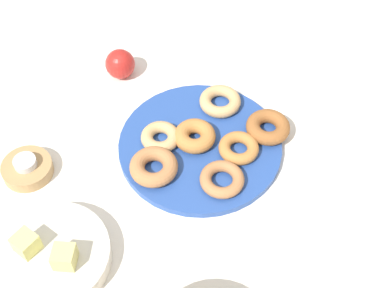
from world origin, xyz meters
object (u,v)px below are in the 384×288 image
at_px(melon_chunk_left, 64,257).
at_px(donut_2, 239,148).
at_px(melon_chunk_right, 26,243).
at_px(donut_6, 154,167).
at_px(candle_holder, 27,169).
at_px(apple, 120,64).
at_px(donut_plate, 200,146).
at_px(donut_3, 268,127).
at_px(fruit_bowl, 52,256).
at_px(donut_0, 220,101).
at_px(donut_5, 195,135).
at_px(donut_1, 222,179).
at_px(donut_4, 160,137).
at_px(tealight, 25,163).

bearing_deg(melon_chunk_left, donut_2, -108.41).
bearing_deg(melon_chunk_right, melon_chunk_left, -167.91).
distance_m(donut_2, donut_6, 0.17).
height_order(candle_holder, apple, apple).
relative_size(donut_plate, donut_3, 3.67).
bearing_deg(donut_2, candle_holder, 37.79).
xyz_separation_m(donut_plate, melon_chunk_left, (0.05, 0.34, 0.04)).
distance_m(donut_3, melon_chunk_right, 0.50).
distance_m(fruit_bowl, melon_chunk_right, 0.05).
height_order(donut_2, candle_holder, donut_2).
relative_size(donut_plate, donut_6, 3.53).
bearing_deg(donut_plate, donut_3, -135.18).
height_order(donut_plate, apple, apple).
bearing_deg(donut_0, melon_chunk_right, 78.07).
height_order(donut_2, donut_5, donut_5).
bearing_deg(donut_1, candle_holder, 26.98).
relative_size(donut_plate, candle_holder, 3.37).
relative_size(donut_0, donut_5, 1.05).
xyz_separation_m(donut_3, donut_4, (0.17, 0.13, -0.00)).
distance_m(donut_4, tealight, 0.26).
xyz_separation_m(donut_1, candle_holder, (0.33, 0.17, -0.01)).
relative_size(donut_1, donut_6, 0.91).
bearing_deg(candle_holder, melon_chunk_right, 134.83).
relative_size(donut_plate, donut_0, 3.75).
relative_size(donut_1, tealight, 1.93).
bearing_deg(donut_1, donut_5, -32.14).
distance_m(donut_1, donut_2, 0.08).
xyz_separation_m(donut_6, fruit_bowl, (0.04, 0.24, -0.01)).
relative_size(donut_0, candle_holder, 0.90).
bearing_deg(donut_4, apple, -32.65).
distance_m(donut_plate, donut_0, 0.11).
relative_size(donut_3, donut_4, 1.14).
xyz_separation_m(donut_5, apple, (0.24, -0.08, 0.00)).
xyz_separation_m(donut_0, apple, (0.24, 0.03, 0.01)).
xyz_separation_m(tealight, melon_chunk_left, (-0.20, 0.12, 0.02)).
height_order(tealight, fruit_bowl, tealight).
height_order(donut_4, donut_5, donut_5).
relative_size(donut_plate, melon_chunk_left, 8.94).
xyz_separation_m(donut_plate, donut_0, (0.02, -0.11, 0.02)).
bearing_deg(donut_0, melon_chunk_left, 86.32).
relative_size(donut_2, melon_chunk_left, 2.18).
relative_size(candle_holder, melon_chunk_right, 2.65).
xyz_separation_m(donut_3, candle_holder, (0.34, 0.32, -0.02)).
distance_m(donut_3, donut_6, 0.24).
distance_m(melon_chunk_left, melon_chunk_right, 0.07).
relative_size(donut_6, candle_holder, 0.96).
distance_m(donut_0, donut_5, 0.11).
distance_m(donut_0, melon_chunk_left, 0.45).
distance_m(donut_1, donut_4, 0.15).
distance_m(melon_chunk_left, apple, 0.47).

